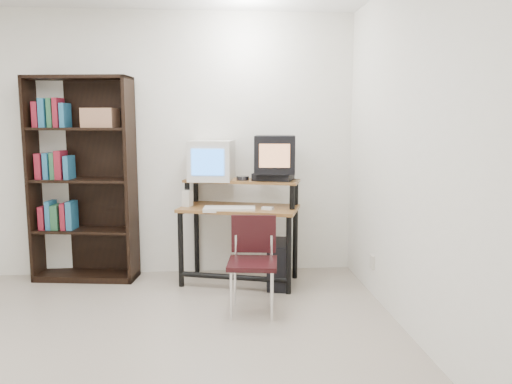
{
  "coord_description": "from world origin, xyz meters",
  "views": [
    {
      "loc": [
        0.61,
        -3.04,
        1.53
      ],
      "look_at": [
        0.95,
        1.1,
        0.95
      ],
      "focal_mm": 35.0,
      "sensor_mm": 36.0,
      "label": 1
    }
  ],
  "objects": [
    {
      "name": "bookshelf",
      "position": [
        -0.66,
        1.86,
        1.0
      ],
      "size": [
        1.01,
        0.46,
        1.95
      ],
      "rotation": [
        0.0,
        0.0,
        -0.14
      ],
      "color": "black",
      "rests_on": "floor"
    },
    {
      "name": "cd_spindle",
      "position": [
        0.87,
        1.66,
        0.99
      ],
      "size": [
        0.16,
        0.16,
        0.05
      ],
      "primitive_type": "cylinder",
      "rotation": [
        0.0,
        0.0,
        -0.49
      ],
      "color": "#26262B",
      "rests_on": "computer_desk"
    },
    {
      "name": "pc_tower",
      "position": [
        1.2,
        1.47,
        0.21
      ],
      "size": [
        0.29,
        0.48,
        0.42
      ],
      "primitive_type": "cube",
      "rotation": [
        0.0,
        0.0,
        -0.21
      ],
      "color": "black",
      "rests_on": "floor"
    },
    {
      "name": "computer_desk",
      "position": [
        0.84,
        1.62,
        0.68
      ],
      "size": [
        1.2,
        0.83,
        0.98
      ],
      "rotation": [
        0.0,
        0.0,
        -0.28
      ],
      "color": "brown",
      "rests_on": "floor"
    },
    {
      "name": "desk_speaker",
      "position": [
        0.34,
        1.67,
        0.8
      ],
      "size": [
        0.11,
        0.1,
        0.17
      ],
      "primitive_type": "cube",
      "rotation": [
        0.0,
        0.0,
        -0.52
      ],
      "color": "silver",
      "rests_on": "computer_desk"
    },
    {
      "name": "vcr",
      "position": [
        1.16,
        1.64,
        1.01
      ],
      "size": [
        0.43,
        0.37,
        0.08
      ],
      "primitive_type": "cube",
      "rotation": [
        0.0,
        0.0,
        -0.36
      ],
      "color": "black",
      "rests_on": "computer_desk"
    },
    {
      "name": "floor",
      "position": [
        0.0,
        0.0,
        -0.01
      ],
      "size": [
        4.0,
        4.0,
        0.01
      ],
      "primitive_type": "cube",
      "color": "#B5A796",
      "rests_on": "ground"
    },
    {
      "name": "right_wall",
      "position": [
        2.0,
        0.0,
        1.3
      ],
      "size": [
        0.01,
        4.0,
        2.6
      ],
      "primitive_type": "cube",
      "color": "white",
      "rests_on": "floor"
    },
    {
      "name": "wall_outlet",
      "position": [
        1.99,
        1.15,
        0.3
      ],
      "size": [
        0.02,
        0.08,
        0.12
      ],
      "primitive_type": "cube",
      "color": "beige",
      "rests_on": "right_wall"
    },
    {
      "name": "mouse",
      "position": [
        1.08,
        1.44,
        0.74
      ],
      "size": [
        0.12,
        0.1,
        0.03
      ],
      "primitive_type": "cube",
      "rotation": [
        0.0,
        0.0,
        -0.46
      ],
      "color": "white",
      "rests_on": "mousepad"
    },
    {
      "name": "crt_monitor",
      "position": [
        0.58,
        1.78,
        1.16
      ],
      "size": [
        0.47,
        0.47,
        0.38
      ],
      "rotation": [
        0.0,
        0.0,
        -0.18
      ],
      "color": "silver",
      "rests_on": "computer_desk"
    },
    {
      "name": "school_chair",
      "position": [
        0.91,
        0.86,
        0.47
      ],
      "size": [
        0.43,
        0.43,
        0.77
      ],
      "rotation": [
        0.0,
        0.0,
        -0.13
      ],
      "color": "black",
      "rests_on": "floor"
    },
    {
      "name": "crt_tv",
      "position": [
        1.17,
        1.63,
        1.23
      ],
      "size": [
        0.42,
        0.42,
        0.35
      ],
      "rotation": [
        0.0,
        0.0,
        -0.14
      ],
      "color": "black",
      "rests_on": "vcr"
    },
    {
      "name": "keyboard",
      "position": [
        0.74,
        1.47,
        0.74
      ],
      "size": [
        0.49,
        0.25,
        0.03
      ],
      "primitive_type": "cube",
      "rotation": [
        0.0,
        0.0,
        -0.09
      ],
      "color": "silver",
      "rests_on": "computer_desk"
    },
    {
      "name": "mousepad",
      "position": [
        1.1,
        1.42,
        0.72
      ],
      "size": [
        0.26,
        0.24,
        0.01
      ],
      "primitive_type": "cube",
      "rotation": [
        0.0,
        0.0,
        -0.29
      ],
      "color": "black",
      "rests_on": "computer_desk"
    },
    {
      "name": "back_wall",
      "position": [
        0.0,
        2.0,
        1.3
      ],
      "size": [
        4.0,
        0.01,
        2.6
      ],
      "primitive_type": "cube",
      "color": "white",
      "rests_on": "floor"
    }
  ]
}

